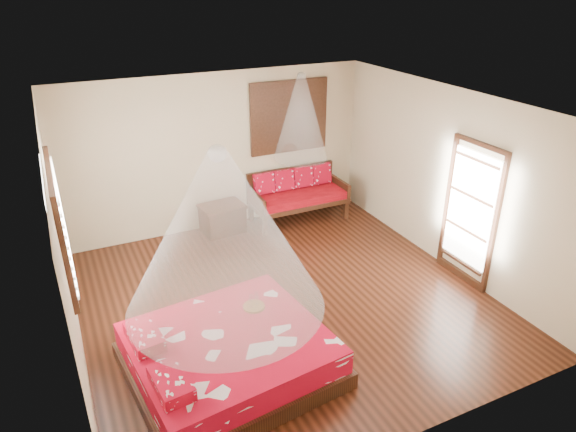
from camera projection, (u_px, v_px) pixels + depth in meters
name	position (u px, v px, depth m)	size (l,w,h in m)	color
room	(285.00, 211.00, 6.82)	(5.54, 5.54, 2.84)	black
bed	(228.00, 355.00, 5.95)	(2.42, 2.24, 0.65)	black
daybed	(297.00, 193.00, 9.67)	(1.80, 0.80, 0.95)	black
storage_chest	(223.00, 218.00, 9.26)	(0.81, 0.63, 0.52)	black
shutter_panel	(289.00, 117.00, 9.35)	(1.52, 0.06, 1.32)	black
window_left	(61.00, 224.00, 5.80)	(0.10, 1.74, 1.34)	black
glazed_door	(470.00, 214.00, 7.53)	(0.08, 1.02, 2.16)	black
wine_tray	(254.00, 304.00, 6.35)	(0.27, 0.27, 0.22)	brown
mosquito_net_main	(222.00, 232.00, 5.28)	(2.16, 2.16, 1.80)	white
mosquito_net_daybed	(301.00, 117.00, 8.93)	(0.97, 0.97, 1.50)	white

